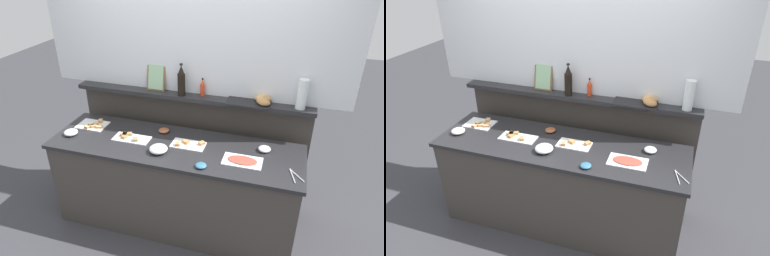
{
  "view_description": "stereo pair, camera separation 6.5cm",
  "coord_description": "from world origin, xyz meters",
  "views": [
    {
      "loc": [
        0.92,
        -2.48,
        2.52
      ],
      "look_at": [
        0.14,
        0.1,
        1.05
      ],
      "focal_mm": 31.97,
      "sensor_mm": 36.0,
      "label": 1
    },
    {
      "loc": [
        0.98,
        -2.46,
        2.52
      ],
      "look_at": [
        0.14,
        0.1,
        1.05
      ],
      "focal_mm": 31.97,
      "sensor_mm": 36.0,
      "label": 2
    }
  ],
  "objects": [
    {
      "name": "glass_bowl_small",
      "position": [
        0.79,
        0.14,
        0.93
      ],
      "size": [
        0.11,
        0.11,
        0.04
      ],
      "color": "silver",
      "rests_on": "buffet_counter"
    },
    {
      "name": "framed_picture",
      "position": [
        -0.36,
        0.49,
        1.35
      ],
      "size": [
        0.19,
        0.08,
        0.27
      ],
      "color": "brown",
      "rests_on": "back_ledge_unit"
    },
    {
      "name": "buffet_counter",
      "position": [
        0.0,
        0.0,
        0.45
      ],
      "size": [
        2.31,
        0.71,
        0.91
      ],
      "color": "#3D3833",
      "rests_on": "ground_plane"
    },
    {
      "name": "ground_plane",
      "position": [
        0.0,
        0.6,
        0.0
      ],
      "size": [
        12.0,
        12.0,
        0.0
      ],
      "primitive_type": "plane",
      "color": "#38383D"
    },
    {
      "name": "hot_sauce_bottle",
      "position": [
        0.13,
        0.48,
        1.29
      ],
      "size": [
        0.04,
        0.04,
        0.18
      ],
      "color": "red",
      "rests_on": "back_ledge_unit"
    },
    {
      "name": "sandwich_platter_side",
      "position": [
        0.12,
        0.04,
        0.92
      ],
      "size": [
        0.31,
        0.17,
        0.04
      ],
      "color": "white",
      "rests_on": "buffet_counter"
    },
    {
      "name": "cold_cuts_platter",
      "position": [
        0.63,
        -0.08,
        0.92
      ],
      "size": [
        0.33,
        0.19,
        0.02
      ],
      "color": "silver",
      "rests_on": "buffet_counter"
    },
    {
      "name": "bread_basket",
      "position": [
        0.67,
        0.45,
        1.25
      ],
      "size": [
        0.41,
        0.26,
        0.08
      ],
      "color": "black",
      "rests_on": "back_ledge_unit"
    },
    {
      "name": "sandwich_platter_front",
      "position": [
        -0.43,
        -0.01,
        0.92
      ],
      "size": [
        0.35,
        0.16,
        0.04
      ],
      "color": "silver",
      "rests_on": "buffet_counter"
    },
    {
      "name": "water_carafe",
      "position": [
        1.04,
        0.45,
        1.35
      ],
      "size": [
        0.09,
        0.09,
        0.27
      ],
      "primitive_type": "cylinder",
      "color": "silver",
      "rests_on": "back_ledge_unit"
    },
    {
      "name": "sandwich_platter_rear",
      "position": [
        -0.9,
        0.11,
        0.92
      ],
      "size": [
        0.29,
        0.21,
        0.04
      ],
      "color": "white",
      "rests_on": "buffet_counter"
    },
    {
      "name": "glass_bowl_medium",
      "position": [
        -1.01,
        -0.1,
        0.93
      ],
      "size": [
        0.13,
        0.13,
        0.05
      ],
      "color": "silver",
      "rests_on": "buffet_counter"
    },
    {
      "name": "upper_wall_panel",
      "position": [
        0.0,
        0.55,
        1.91
      ],
      "size": [
        2.98,
        0.08,
        1.39
      ],
      "primitive_type": "cube",
      "color": "silver",
      "rests_on": "back_ledge_unit"
    },
    {
      "name": "serving_tongs",
      "position": [
        1.06,
        -0.16,
        0.91
      ],
      "size": [
        0.12,
        0.18,
        0.01
      ],
      "color": "#B7BABF",
      "rests_on": "buffet_counter"
    },
    {
      "name": "back_ledge_unit",
      "position": [
        0.0,
        0.53,
        0.64
      ],
      "size": [
        2.38,
        0.22,
        1.21
      ],
      "color": "#3D3833",
      "rests_on": "ground_plane"
    },
    {
      "name": "glass_bowl_large",
      "position": [
        -0.09,
        -0.15,
        0.94
      ],
      "size": [
        0.16,
        0.16,
        0.06
      ],
      "color": "silver",
      "rests_on": "buffet_counter"
    },
    {
      "name": "condiment_bowl_dark",
      "position": [
        -0.18,
        0.2,
        0.92
      ],
      "size": [
        0.1,
        0.1,
        0.04
      ],
      "primitive_type": "ellipsoid",
      "color": "brown",
      "rests_on": "buffet_counter"
    },
    {
      "name": "wine_bottle_dark",
      "position": [
        -0.07,
        0.43,
        1.36
      ],
      "size": [
        0.08,
        0.08,
        0.32
      ],
      "color": "black",
      "rests_on": "back_ledge_unit"
    },
    {
      "name": "condiment_bowl_teal",
      "position": [
        0.32,
        -0.26,
        0.92
      ],
      "size": [
        0.09,
        0.09,
        0.03
      ],
      "primitive_type": "ellipsoid",
      "color": "teal",
      "rests_on": "buffet_counter"
    }
  ]
}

